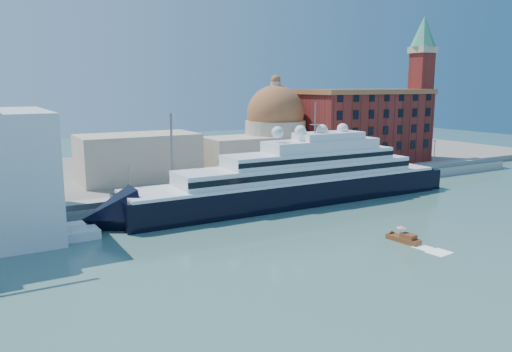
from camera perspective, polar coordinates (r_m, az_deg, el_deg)
ground at (r=93.03m, az=9.74°, el=-6.25°), size 400.00×400.00×0.00m
quay at (r=120.00m, az=-0.62°, el=-1.75°), size 180.00×10.00×2.50m
land at (r=156.49m, az=-7.98°, el=0.88°), size 260.00×72.00×2.00m
quay_fence at (r=115.80m, az=0.46°, el=-1.26°), size 180.00×0.10×1.20m
superyacht at (r=111.21m, az=3.13°, el=-0.98°), size 88.42×12.26×26.43m
service_barge at (r=91.96m, az=-21.58°, el=-6.46°), size 13.86×5.00×3.09m
water_taxi at (r=89.13m, az=16.57°, el=-6.81°), size 2.66×6.18×2.85m
warehouse at (r=163.13m, az=12.38°, el=5.64°), size 43.00×19.00×23.25m
campanile at (r=179.70m, az=18.35°, el=10.55°), size 8.40×8.40×47.00m
church at (r=142.15m, az=-3.07°, el=4.06°), size 66.00×18.00×25.50m
lamp_posts at (r=111.36m, az=-5.89°, el=1.75°), size 120.80×2.40×18.00m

